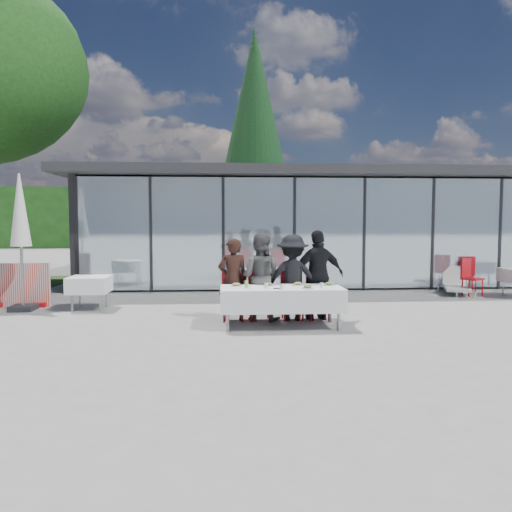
# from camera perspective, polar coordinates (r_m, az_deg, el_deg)

# --- Properties ---
(ground) EXTENTS (90.00, 90.00, 0.00)m
(ground) POSITION_cam_1_polar(r_m,az_deg,el_deg) (9.79, 1.69, -7.60)
(ground) COLOR gray
(ground) RESTS_ON ground
(pavilion) EXTENTS (14.80, 8.80, 3.44)m
(pavilion) POSITION_cam_1_polar(r_m,az_deg,el_deg) (17.94, 5.63, 4.57)
(pavilion) COLOR gray
(pavilion) RESTS_ON ground
(treeline) EXTENTS (62.50, 2.00, 4.40)m
(treeline) POSITION_cam_1_polar(r_m,az_deg,el_deg) (37.56, -5.42, 4.38)
(treeline) COLOR #163C13
(treeline) RESTS_ON ground
(dining_table) EXTENTS (2.26, 0.96, 0.75)m
(dining_table) POSITION_cam_1_polar(r_m,az_deg,el_deg) (9.29, 2.92, -4.87)
(dining_table) COLOR white
(dining_table) RESTS_ON ground
(diner_a) EXTENTS (0.66, 0.66, 1.63)m
(diner_a) POSITION_cam_1_polar(r_m,az_deg,el_deg) (9.85, -2.65, -2.72)
(diner_a) COLOR black
(diner_a) RESTS_ON ground
(diner_chair_a) EXTENTS (0.44, 0.44, 0.97)m
(diner_chair_a) POSITION_cam_1_polar(r_m,az_deg,el_deg) (9.97, -2.66, -4.25)
(diner_chair_a) COLOR #AE0B14
(diner_chair_a) RESTS_ON ground
(diner_b) EXTENTS (1.07, 1.07, 1.74)m
(diner_b) POSITION_cam_1_polar(r_m,az_deg,el_deg) (9.86, 0.43, -2.40)
(diner_b) COLOR #555555
(diner_b) RESTS_ON ground
(diner_chair_b) EXTENTS (0.44, 0.44, 0.97)m
(diner_chair_b) POSITION_cam_1_polar(r_m,az_deg,el_deg) (9.99, 0.39, -4.23)
(diner_chair_b) COLOR #AE0B14
(diner_chair_b) RESTS_ON ground
(diner_c) EXTENTS (1.24, 1.24, 1.70)m
(diner_c) POSITION_cam_1_polar(r_m,az_deg,el_deg) (9.94, 4.21, -2.47)
(diner_c) COLOR black
(diner_c) RESTS_ON ground
(diner_chair_c) EXTENTS (0.44, 0.44, 0.97)m
(diner_chair_c) POSITION_cam_1_polar(r_m,az_deg,el_deg) (10.06, 4.13, -4.18)
(diner_chair_c) COLOR #AE0B14
(diner_chair_c) RESTS_ON ground
(diner_d) EXTENTS (1.22, 1.22, 1.79)m
(diner_d) POSITION_cam_1_polar(r_m,az_deg,el_deg) (10.02, 7.14, -2.18)
(diner_d) COLOR black
(diner_d) RESTS_ON ground
(diner_chair_d) EXTENTS (0.44, 0.44, 0.97)m
(diner_chair_d) POSITION_cam_1_polar(r_m,az_deg,el_deg) (10.14, 7.03, -4.14)
(diner_chair_d) COLOR #AE0B14
(diner_chair_d) RESTS_ON ground
(plate_a) EXTENTS (0.24, 0.24, 0.07)m
(plate_a) POSITION_cam_1_polar(r_m,az_deg,el_deg) (9.35, -2.28, -3.32)
(plate_a) COLOR silver
(plate_a) RESTS_ON dining_table
(plate_b) EXTENTS (0.24, 0.24, 0.07)m
(plate_b) POSITION_cam_1_polar(r_m,az_deg,el_deg) (9.39, 1.42, -3.29)
(plate_b) COLOR silver
(plate_b) RESTS_ON dining_table
(plate_c) EXTENTS (0.24, 0.24, 0.07)m
(plate_c) POSITION_cam_1_polar(r_m,az_deg,el_deg) (9.49, 4.81, -3.22)
(plate_c) COLOR silver
(plate_c) RESTS_ON dining_table
(plate_d) EXTENTS (0.24, 0.24, 0.07)m
(plate_d) POSITION_cam_1_polar(r_m,az_deg,el_deg) (9.56, 8.37, -3.20)
(plate_d) COLOR silver
(plate_d) RESTS_ON dining_table
(plate_extra) EXTENTS (0.24, 0.24, 0.07)m
(plate_extra) POSITION_cam_1_polar(r_m,az_deg,el_deg) (9.06, 5.92, -3.58)
(plate_extra) COLOR silver
(plate_extra) RESTS_ON dining_table
(juice_bottle) EXTENTS (0.06, 0.06, 0.15)m
(juice_bottle) POSITION_cam_1_polar(r_m,az_deg,el_deg) (9.09, -1.10, -3.25)
(juice_bottle) COLOR #8EBD4E
(juice_bottle) RESTS_ON dining_table
(drinking_glasses) EXTENTS (1.08, 0.25, 0.10)m
(drinking_glasses) POSITION_cam_1_polar(r_m,az_deg,el_deg) (9.05, 3.90, -3.43)
(drinking_glasses) COLOR silver
(drinking_glasses) RESTS_ON dining_table
(folded_eyeglasses) EXTENTS (0.14, 0.03, 0.01)m
(folded_eyeglasses) POSITION_cam_1_polar(r_m,az_deg,el_deg) (9.02, 2.43, -3.72)
(folded_eyeglasses) COLOR black
(folded_eyeglasses) RESTS_ON dining_table
(spare_table_left) EXTENTS (0.86, 0.86, 0.74)m
(spare_table_left) POSITION_cam_1_polar(r_m,az_deg,el_deg) (11.72, -18.50, -3.13)
(spare_table_left) COLOR white
(spare_table_left) RESTS_ON ground
(spare_chair_a) EXTENTS (0.61, 0.61, 0.97)m
(spare_chair_a) POSITION_cam_1_polar(r_m,az_deg,el_deg) (14.36, 23.22, -2.03)
(spare_chair_a) COLOR #AE0B14
(spare_chair_a) RESTS_ON ground
(spare_chair_b) EXTENTS (0.49, 0.49, 0.97)m
(spare_chair_b) POSITION_cam_1_polar(r_m,az_deg,el_deg) (15.27, 22.81, -1.67)
(spare_chair_b) COLOR #AE0B14
(spare_chair_b) RESTS_ON ground
(market_umbrella) EXTENTS (0.50, 0.50, 3.00)m
(market_umbrella) POSITION_cam_1_polar(r_m,az_deg,el_deg) (12.03, -25.34, 3.78)
(market_umbrella) COLOR black
(market_umbrella) RESTS_ON ground
(lounger) EXTENTS (1.00, 1.45, 0.72)m
(lounger) POSITION_cam_1_polar(r_m,az_deg,el_deg) (14.63, 21.84, -2.98)
(lounger) COLOR white
(lounger) RESTS_ON ground
(conifer_tree) EXTENTS (4.00, 4.00, 10.50)m
(conifer_tree) POSITION_cam_1_polar(r_m,az_deg,el_deg) (22.94, -0.16, 14.12)
(conifer_tree) COLOR #382316
(conifer_tree) RESTS_ON ground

